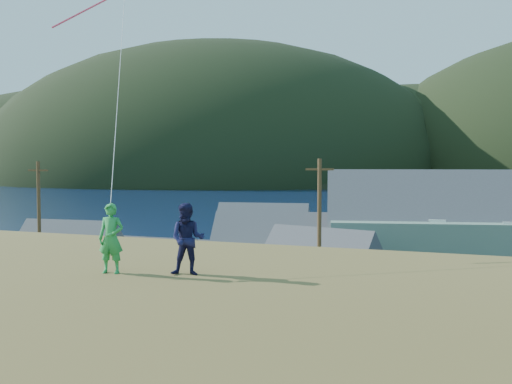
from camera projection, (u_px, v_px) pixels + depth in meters
ground at (303, 342)px, 31.04m from camera, size 900.00×900.00×0.00m
grass_strip at (293, 353)px, 29.15m from camera, size 110.00×8.00×0.10m
waterfront_lot at (357, 280)px, 47.01m from camera, size 72.00×36.00×0.12m
wharf at (340, 238)px, 70.63m from camera, size 26.00×14.00×0.90m
far_shore at (447, 177)px, 341.06m from camera, size 900.00×320.00×2.00m
shed_teal at (65, 257)px, 44.56m from camera, size 8.45×6.25×6.31m
shed_palegreen_near at (271, 251)px, 46.14m from camera, size 10.34×7.43×6.90m
shed_white at (317, 269)px, 39.37m from camera, size 8.91×6.97×6.28m
shed_palegreen_far at (262, 231)px, 60.49m from camera, size 10.55×7.03×6.58m
utility_poles at (265, 248)px, 33.12m from camera, size 31.57×0.24×9.90m
parked_cars at (289, 258)px, 53.30m from camera, size 24.35×12.79×1.57m
kite_flyer_green at (111, 238)px, 13.40m from camera, size 0.67×0.51×1.65m
kite_flyer_navy at (188, 239)px, 13.16m from camera, size 0.96×0.83×1.67m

